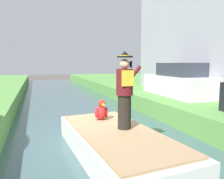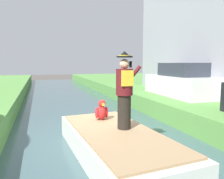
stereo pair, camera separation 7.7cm
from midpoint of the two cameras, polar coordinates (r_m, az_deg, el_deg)
The scene contains 6 objects.
ground_plane at distance 6.76m, azimuth -3.40°, elevation -12.93°, with size 80.00×80.00×0.00m, color #4C4742.
canal_water at distance 6.74m, azimuth -3.40°, elevation -12.53°, with size 5.23×48.00×0.10m, color #3D565B.
boat at distance 5.35m, azimuth 0.82°, elevation -13.77°, with size 2.12×4.33×0.61m.
person_pirate at distance 5.25m, azimuth 2.90°, elevation -0.27°, with size 0.61×0.42×1.85m.
parrot_plush at distance 6.19m, azimuth -3.11°, elevation -5.57°, with size 0.36×0.34×0.57m.
parked_car_white at distance 10.73m, azimuth 16.79°, elevation 1.94°, with size 1.84×4.06×1.50m.
Camera 1 is at (-1.74, -6.12, 2.28)m, focal length 35.45 mm.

